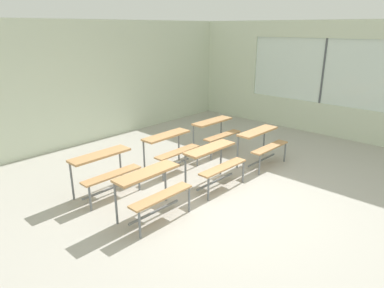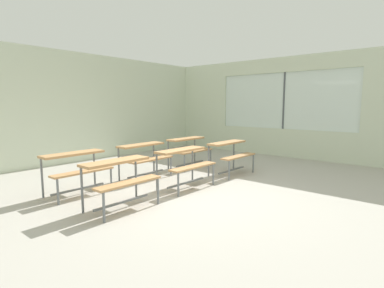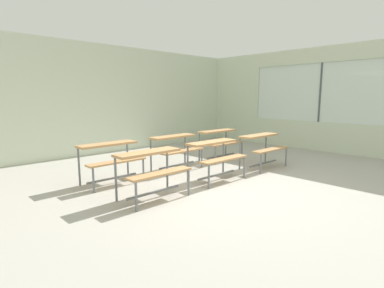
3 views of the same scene
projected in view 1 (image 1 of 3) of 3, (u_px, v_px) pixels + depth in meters
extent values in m
cube|color=#ADA89E|center=(219.00, 202.00, 5.86)|extent=(10.00, 9.00, 0.05)
cube|color=beige|center=(75.00, 85.00, 8.26)|extent=(10.00, 0.12, 3.00)
cube|color=beige|center=(336.00, 121.00, 9.17)|extent=(0.12, 9.00, 0.85)
cube|color=beige|center=(349.00, 29.00, 8.41)|extent=(0.12, 9.00, 0.45)
cube|color=beige|center=(231.00, 63.00, 11.04)|extent=(0.12, 1.90, 1.70)
cube|color=silver|center=(323.00, 71.00, 9.08)|extent=(0.02, 4.20, 1.70)
cube|color=#4C5156|center=(323.00, 71.00, 9.08)|extent=(0.06, 0.05, 1.70)
cube|color=tan|center=(147.00, 173.00, 5.21)|extent=(1.10, 0.32, 0.04)
cube|color=tan|center=(162.00, 196.00, 5.09)|extent=(1.10, 0.22, 0.03)
cylinder|color=slate|center=(116.00, 202.00, 5.07)|extent=(0.04, 0.04, 0.72)
cylinder|color=slate|center=(165.00, 181.00, 5.76)|extent=(0.04, 0.04, 0.72)
cylinder|color=slate|center=(140.00, 224.00, 4.76)|extent=(0.04, 0.04, 0.44)
cylinder|color=slate|center=(189.00, 199.00, 5.45)|extent=(0.04, 0.04, 0.44)
cube|color=slate|center=(154.00, 212.00, 5.32)|extent=(1.00, 0.03, 0.03)
cube|color=tan|center=(210.00, 148.00, 6.25)|extent=(1.11, 0.34, 0.04)
cube|color=tan|center=(223.00, 167.00, 6.14)|extent=(1.10, 0.24, 0.03)
cylinder|color=slate|center=(185.00, 172.00, 6.12)|extent=(0.04, 0.04, 0.72)
cylinder|color=slate|center=(221.00, 158.00, 6.80)|extent=(0.04, 0.04, 0.72)
cylinder|color=slate|center=(208.00, 189.00, 5.81)|extent=(0.04, 0.04, 0.44)
cylinder|color=slate|center=(243.00, 172.00, 6.49)|extent=(0.04, 0.04, 0.44)
cube|color=slate|center=(215.00, 181.00, 6.36)|extent=(1.00, 0.05, 0.03)
cube|color=tan|center=(258.00, 131.00, 7.27)|extent=(1.11, 0.34, 0.04)
cube|color=tan|center=(270.00, 147.00, 7.15)|extent=(1.10, 0.24, 0.03)
cylinder|color=slate|center=(238.00, 151.00, 7.13)|extent=(0.04, 0.04, 0.72)
cylinder|color=slate|center=(264.00, 141.00, 7.81)|extent=(0.04, 0.04, 0.72)
cylinder|color=slate|center=(260.00, 165.00, 6.82)|extent=(0.04, 0.04, 0.44)
cylinder|color=slate|center=(285.00, 152.00, 7.50)|extent=(0.04, 0.04, 0.44)
cube|color=slate|center=(261.00, 160.00, 7.38)|extent=(1.00, 0.05, 0.03)
cube|color=tan|center=(100.00, 155.00, 5.93)|extent=(1.10, 0.32, 0.04)
cube|color=tan|center=(112.00, 175.00, 5.82)|extent=(1.10, 0.22, 0.03)
cylinder|color=slate|center=(72.00, 180.00, 5.79)|extent=(0.04, 0.04, 0.72)
cylinder|color=slate|center=(120.00, 164.00, 6.49)|extent=(0.04, 0.04, 0.72)
cylinder|color=slate|center=(90.00, 198.00, 5.48)|extent=(0.04, 0.04, 0.44)
cylinder|color=slate|center=(139.00, 179.00, 6.18)|extent=(0.04, 0.04, 0.44)
cube|color=slate|center=(108.00, 190.00, 6.04)|extent=(1.00, 0.03, 0.03)
cube|color=tan|center=(166.00, 135.00, 6.99)|extent=(1.11, 0.34, 0.04)
cube|color=tan|center=(178.00, 152.00, 6.88)|extent=(1.10, 0.24, 0.03)
cylinder|color=slate|center=(144.00, 157.00, 6.85)|extent=(0.04, 0.04, 0.72)
cylinder|color=slate|center=(179.00, 145.00, 7.55)|extent=(0.04, 0.04, 0.72)
cylinder|color=slate|center=(163.00, 170.00, 6.55)|extent=(0.04, 0.04, 0.44)
cylinder|color=slate|center=(197.00, 156.00, 7.25)|extent=(0.04, 0.04, 0.44)
cube|color=slate|center=(172.00, 165.00, 7.11)|extent=(1.00, 0.05, 0.03)
cube|color=tan|center=(212.00, 121.00, 8.04)|extent=(1.11, 0.35, 0.04)
cube|color=tan|center=(223.00, 135.00, 7.92)|extent=(1.10, 0.25, 0.03)
cylinder|color=slate|center=(193.00, 139.00, 7.91)|extent=(0.04, 0.04, 0.72)
cylinder|color=slate|center=(221.00, 130.00, 8.59)|extent=(0.04, 0.04, 0.72)
cylinder|color=slate|center=(211.00, 151.00, 7.59)|extent=(0.04, 0.04, 0.44)
cylinder|color=slate|center=(238.00, 140.00, 8.27)|extent=(0.04, 0.04, 0.44)
cube|color=slate|center=(216.00, 147.00, 8.15)|extent=(1.00, 0.05, 0.03)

